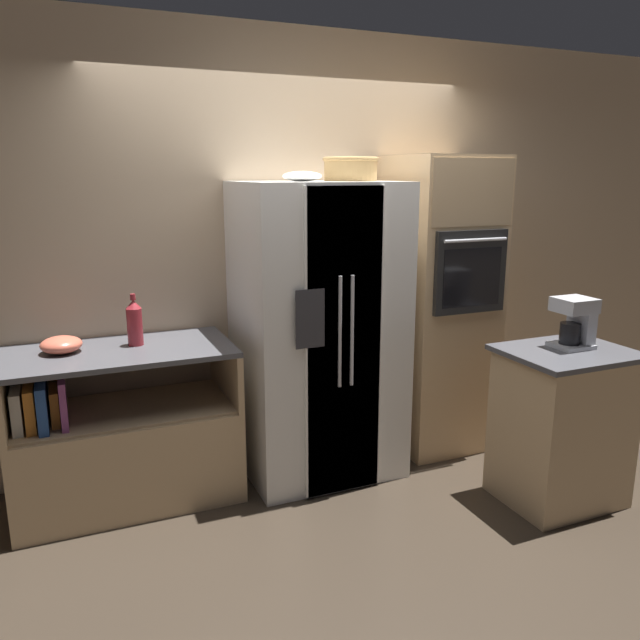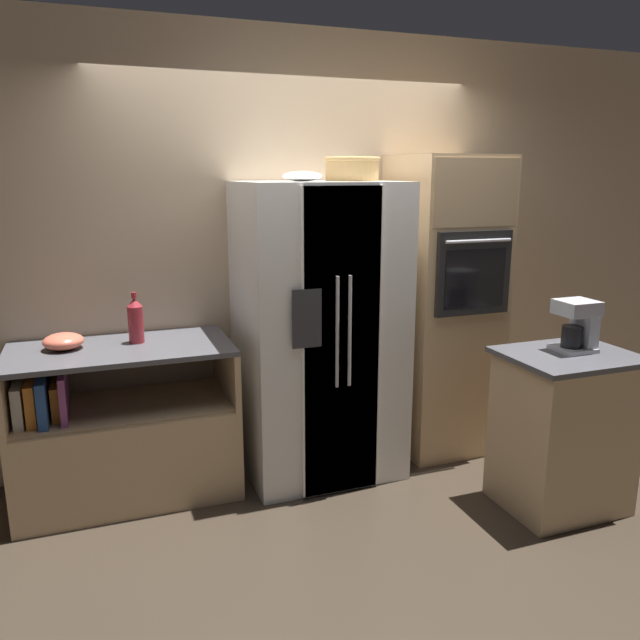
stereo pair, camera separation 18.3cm
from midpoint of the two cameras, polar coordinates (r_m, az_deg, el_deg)
name	(u,v)px [view 2 (the right image)]	position (r m, az deg, el deg)	size (l,w,h in m)	color
ground_plane	(314,469)	(4.21, 0.71, -13.44)	(20.00, 20.00, 0.00)	#382D23
wall_back	(290,248)	(4.23, -1.48, 6.55)	(12.00, 0.06, 2.80)	tan
counter_left	(124,440)	(3.94, -16.19, -10.54)	(1.26, 0.68, 0.92)	tan
refrigerator	(319,331)	(3.93, 1.20, -1.01)	(0.96, 0.83, 1.85)	white
wall_oven	(443,305)	(4.38, 12.32, 1.32)	(0.64, 0.73, 2.01)	tan
island_counter	(563,430)	(3.91, 22.58, -9.31)	(0.71, 0.58, 0.92)	tan
wicker_basket	(352,168)	(3.88, 4.33, 13.68)	(0.34, 0.34, 0.14)	tan
fruit_bowl	(303,176)	(3.74, -0.17, 13.01)	(0.23, 0.23, 0.06)	white
bottle_tall	(136,320)	(3.78, -15.19, -0.02)	(0.09, 0.09, 0.30)	maroon
mixing_bowl	(63,341)	(3.79, -21.15, -1.84)	(0.22, 0.22, 0.09)	#DB664C
coffee_maker	(578,323)	(3.80, 23.84, -0.30)	(0.21, 0.19, 0.29)	#B2B2B7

